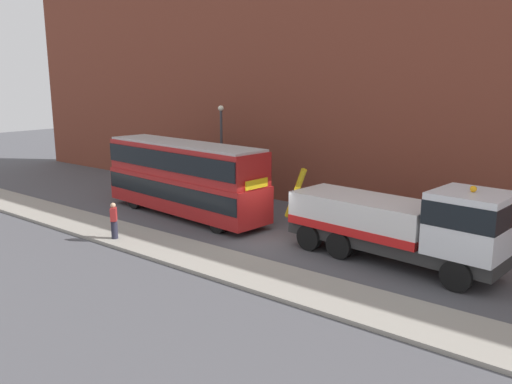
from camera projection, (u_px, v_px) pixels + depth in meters
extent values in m
plane|color=#4C4C51|center=(274.00, 239.00, 24.44)|extent=(120.00, 120.00, 0.00)
cube|color=gray|center=(214.00, 261.00, 21.21)|extent=(60.00, 2.80, 0.15)
cube|color=brown|center=(354.00, 68.00, 28.30)|extent=(60.00, 1.20, 16.00)
cube|color=#2D2D2D|center=(389.00, 242.00, 21.25)|extent=(9.16, 3.02, 0.55)
cube|color=silver|center=(470.00, 223.00, 18.80)|extent=(2.83, 2.83, 2.30)
cube|color=black|center=(471.00, 211.00, 18.70)|extent=(2.85, 2.85, 0.90)
cube|color=silver|center=(363.00, 213.00, 21.92)|extent=(6.31, 3.14, 1.40)
cube|color=red|center=(363.00, 225.00, 22.03)|extent=(6.32, 3.20, 0.36)
cylinder|color=#B79914|center=(296.00, 193.00, 24.35)|extent=(1.25, 0.39, 2.52)
sphere|color=orange|center=(473.00, 189.00, 18.52)|extent=(0.24, 0.24, 0.24)
cylinder|color=black|center=(480.00, 260.00, 19.88)|extent=(1.19, 0.44, 1.16)
cylinder|color=black|center=(456.00, 276.00, 18.31)|extent=(1.19, 0.44, 1.16)
cylinder|color=black|center=(368.00, 234.00, 23.24)|extent=(1.19, 0.44, 1.16)
cylinder|color=black|center=(339.00, 245.00, 21.67)|extent=(1.19, 0.44, 1.16)
cylinder|color=black|center=(338.00, 227.00, 24.32)|extent=(1.19, 0.44, 1.16)
cylinder|color=black|center=(309.00, 237.00, 22.75)|extent=(1.19, 0.44, 1.16)
cube|color=#AD1E1E|center=(184.00, 192.00, 28.48)|extent=(11.18, 3.49, 1.90)
cube|color=#AD1E1E|center=(183.00, 160.00, 28.10)|extent=(10.95, 3.37, 1.70)
cube|color=black|center=(184.00, 188.00, 28.43)|extent=(11.08, 3.53, 0.90)
cube|color=black|center=(183.00, 158.00, 28.07)|extent=(10.86, 3.51, 1.00)
cube|color=#B2B2B2|center=(183.00, 144.00, 27.90)|extent=(10.73, 3.25, 0.12)
cube|color=yellow|center=(257.00, 184.00, 24.50)|extent=(0.20, 1.50, 0.44)
cylinder|color=black|center=(248.00, 215.00, 26.78)|extent=(1.06, 0.39, 1.04)
cylinder|color=black|center=(218.00, 223.00, 25.26)|extent=(1.06, 0.39, 1.04)
cylinder|color=black|center=(165.00, 194.00, 31.63)|extent=(1.06, 0.39, 1.04)
cylinder|color=black|center=(135.00, 200.00, 30.10)|extent=(1.06, 0.39, 1.04)
cylinder|color=#232333|center=(114.00, 230.00, 23.94)|extent=(0.42, 0.42, 0.85)
cube|color=maroon|center=(114.00, 214.00, 23.78)|extent=(0.46, 0.47, 0.62)
sphere|color=tan|center=(113.00, 205.00, 23.69)|extent=(0.24, 0.24, 0.24)
cylinder|color=#38383D|center=(222.00, 155.00, 32.52)|extent=(0.16, 0.16, 5.50)
sphere|color=#EAE5C6|center=(221.00, 108.00, 31.90)|extent=(0.36, 0.36, 0.36)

